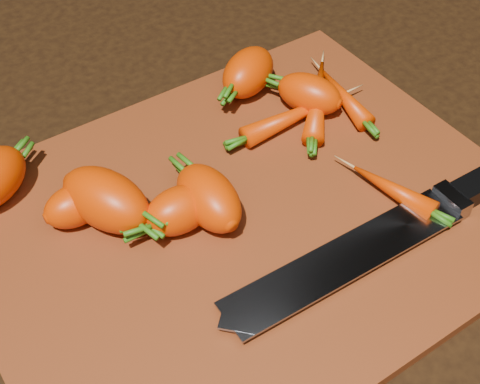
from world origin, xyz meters
TOP-DOWN VIEW (x-y plane):
  - ground at (0.00, 0.00)m, footprint 2.00×2.00m
  - cutting_board at (0.00, 0.00)m, footprint 0.50×0.40m
  - carrot_1 at (-0.06, 0.02)m, footprint 0.06×0.04m
  - carrot_2 at (-0.11, 0.06)m, footprint 0.08×0.11m
  - carrot_3 at (-0.03, 0.01)m, footprint 0.05×0.08m
  - carrot_4 at (0.11, 0.15)m, footprint 0.09×0.08m
  - carrot_5 at (-0.13, 0.08)m, footprint 0.06×0.04m
  - carrot_6 at (0.14, 0.09)m, footprint 0.07×0.08m
  - carrot_7 at (0.18, 0.07)m, footprint 0.04×0.11m
  - carrot_8 at (0.12, 0.07)m, footprint 0.13×0.02m
  - carrot_9 at (0.12, -0.06)m, footprint 0.04×0.09m
  - carrot_10 at (0.15, 0.08)m, footprint 0.11×0.11m
  - knife at (0.06, -0.10)m, footprint 0.39×0.05m

SIDE VIEW (x-z plane):
  - ground at x=0.00m, z-range -0.01..0.00m
  - cutting_board at x=0.00m, z-range 0.00..0.01m
  - knife at x=0.06m, z-range 0.01..0.03m
  - carrot_7 at x=0.18m, z-range 0.01..0.03m
  - carrot_9 at x=0.12m, z-range 0.01..0.03m
  - carrot_8 at x=0.12m, z-range 0.01..0.04m
  - carrot_10 at x=0.15m, z-range 0.01..0.04m
  - carrot_5 at x=-0.13m, z-range 0.01..0.05m
  - carrot_6 at x=0.14m, z-range 0.01..0.05m
  - carrot_1 at x=-0.06m, z-range 0.01..0.06m
  - carrot_4 at x=0.11m, z-range 0.01..0.06m
  - carrot_3 at x=-0.03m, z-range 0.01..0.06m
  - carrot_2 at x=-0.11m, z-range 0.01..0.07m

